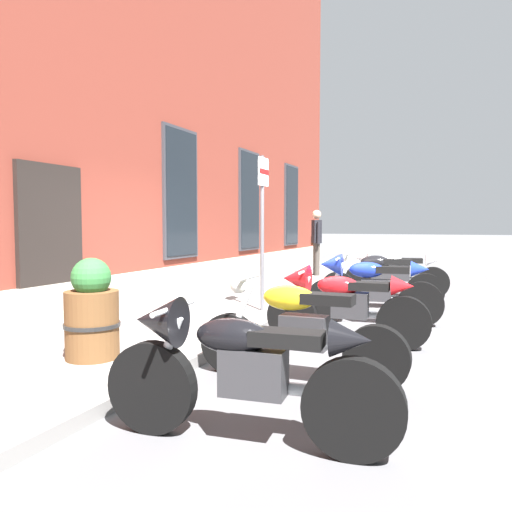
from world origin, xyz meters
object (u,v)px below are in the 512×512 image
object	(u,v)px
motorcycle_black_naked	(380,281)
pedestrian_dark_jacket	(316,238)
barrel_planter	(92,314)
parking_sign	(263,211)
motorcycle_yellow_naked	(297,331)
motorcycle_blue_sport	(368,286)
motorcycle_white_sport	(392,271)
motorcycle_black_sport	(236,365)
motorcycle_red_sport	(340,301)

from	to	relation	value
motorcycle_black_naked	pedestrian_dark_jacket	world-z (taller)	pedestrian_dark_jacket
pedestrian_dark_jacket	barrel_planter	xyz separation A→B (m)	(-9.01, -0.20, -0.53)
motorcycle_black_naked	parking_sign	bearing A→B (deg)	136.33
pedestrian_dark_jacket	barrel_planter	distance (m)	9.03
motorcycle_yellow_naked	motorcycle_blue_sport	bearing A→B (deg)	-2.28
motorcycle_blue_sport	motorcycle_white_sport	bearing A→B (deg)	1.04
motorcycle_black_sport	barrel_planter	xyz separation A→B (m)	(1.00, 2.10, 0.04)
motorcycle_red_sport	pedestrian_dark_jacket	world-z (taller)	pedestrian_dark_jacket
motorcycle_black_sport	pedestrian_dark_jacket	xyz separation A→B (m)	(10.01, 2.29, 0.57)
motorcycle_blue_sport	barrel_planter	distance (m)	4.16
barrel_planter	pedestrian_dark_jacket	bearing A→B (deg)	1.24
motorcycle_red_sport	parking_sign	bearing A→B (deg)	51.17
motorcycle_yellow_naked	barrel_planter	size ratio (longest dim) A/B	2.00
pedestrian_dark_jacket	parking_sign	size ratio (longest dim) A/B	0.72
motorcycle_black_sport	motorcycle_black_naked	xyz separation A→B (m)	(5.97, -0.02, -0.05)
motorcycle_blue_sport	parking_sign	xyz separation A→B (m)	(-0.23, 1.63, 1.13)
motorcycle_black_sport	parking_sign	bearing A→B (deg)	19.79
barrel_planter	motorcycle_blue_sport	bearing A→B (deg)	-31.46
motorcycle_white_sport	parking_sign	xyz separation A→B (m)	(-3.20, 1.57, 1.16)
motorcycle_red_sport	motorcycle_blue_sport	bearing A→B (deg)	-3.26
barrel_planter	parking_sign	bearing A→B (deg)	-9.32
motorcycle_red_sport	motorcycle_blue_sport	size ratio (longest dim) A/B	1.00
motorcycle_yellow_naked	motorcycle_red_sport	xyz separation A→B (m)	(1.61, -0.04, 0.06)
motorcycle_red_sport	motorcycle_black_naked	world-z (taller)	motorcycle_black_naked
motorcycle_yellow_naked	motorcycle_black_naked	distance (m)	4.50
motorcycle_blue_sport	pedestrian_dark_jacket	xyz separation A→B (m)	(5.46, 2.37, 0.54)
motorcycle_black_sport	motorcycle_red_sport	size ratio (longest dim) A/B	1.03
parking_sign	barrel_planter	xyz separation A→B (m)	(-3.32, 0.54, -1.12)
motorcycle_blue_sport	motorcycle_red_sport	bearing A→B (deg)	176.74
motorcycle_red_sport	pedestrian_dark_jacket	bearing A→B (deg)	18.22
motorcycle_red_sport	parking_sign	distance (m)	2.30
parking_sign	motorcycle_black_naked	bearing A→B (deg)	-43.67
motorcycle_red_sport	motorcycle_black_sport	bearing A→B (deg)	-179.81
motorcycle_blue_sport	motorcycle_white_sport	distance (m)	2.96
motorcycle_red_sport	motorcycle_black_naked	size ratio (longest dim) A/B	0.95
motorcycle_black_sport	motorcycle_red_sport	bearing A→B (deg)	0.19
motorcycle_red_sport	barrel_planter	distance (m)	2.94
motorcycle_yellow_naked	motorcycle_blue_sport	world-z (taller)	motorcycle_blue_sport
motorcycle_red_sport	motorcycle_black_naked	xyz separation A→B (m)	(2.89, -0.03, -0.05)
motorcycle_blue_sport	motorcycle_black_naked	xyz separation A→B (m)	(1.42, 0.05, -0.08)
pedestrian_dark_jacket	barrel_planter	bearing A→B (deg)	-178.76
motorcycle_red_sport	motorcycle_white_sport	size ratio (longest dim) A/B	0.97
parking_sign	barrel_planter	world-z (taller)	parking_sign
motorcycle_blue_sport	barrel_planter	size ratio (longest dim) A/B	1.96
pedestrian_dark_jacket	parking_sign	bearing A→B (deg)	-172.60
parking_sign	motorcycle_blue_sport	bearing A→B (deg)	-81.85
barrel_planter	motorcycle_red_sport	bearing A→B (deg)	-45.19
motorcycle_black_sport	parking_sign	distance (m)	4.73
motorcycle_black_sport	motorcycle_white_sport	xyz separation A→B (m)	(7.52, -0.02, 0.00)
barrel_planter	motorcycle_black_naked	bearing A→B (deg)	-23.11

